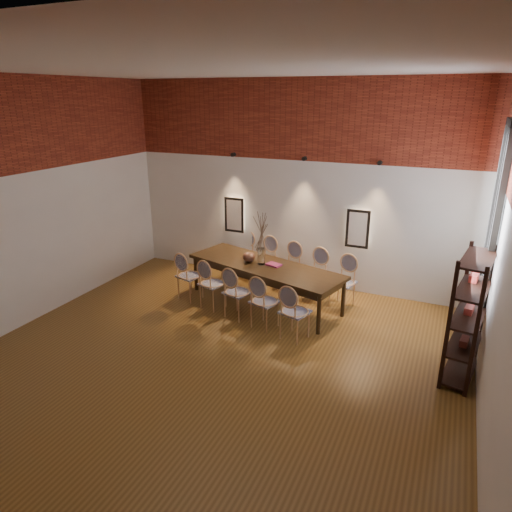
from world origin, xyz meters
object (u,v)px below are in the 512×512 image
at_px(chair_far_d, 314,275).
at_px(chair_far_e, 343,282).
at_px(chair_near_a, 190,276).
at_px(vase, 261,256).
at_px(chair_near_d, 265,301).
at_px(bowl, 249,257).
at_px(chair_far_c, 289,268).
at_px(book, 274,265).
at_px(chair_near_c, 238,292).
at_px(chair_near_b, 213,283).
at_px(chair_near_e, 295,312).
at_px(shelving_rack, 468,317).
at_px(dining_table, 265,284).
at_px(chair_far_a, 242,255).
at_px(chair_far_b, 265,261).

height_order(chair_far_d, chair_far_e, same).
distance_m(chair_near_a, vase, 1.42).
height_order(chair_near_d, bowl, chair_near_d).
bearing_deg(chair_far_c, book, 102.02).
xyz_separation_m(chair_near_c, chair_far_e, (1.56, 1.16, 0.00)).
bearing_deg(chair_near_d, vase, 131.98).
xyz_separation_m(chair_near_b, chair_near_e, (1.74, -0.47, 0.00)).
distance_m(chair_near_d, shelving_rack, 3.05).
relative_size(dining_table, chair_far_a, 3.19).
relative_size(chair_far_c, book, 3.62).
relative_size(chair_near_e, vase, 3.13).
bearing_deg(chair_far_d, dining_table, 51.79).
xyz_separation_m(chair_far_a, chair_far_c, (1.16, -0.31, 0.00)).
bearing_deg(chair_near_a, bowl, 39.57).
distance_m(dining_table, vase, 0.53).
distance_m(chair_far_d, vase, 1.11).
bearing_deg(chair_near_a, chair_near_b, -0.00).
relative_size(chair_far_a, bowl, 3.92).
bearing_deg(chair_far_e, chair_near_a, 32.42).
relative_size(chair_far_a, book, 3.62).
xyz_separation_m(book, shelving_rack, (3.24, -1.11, 0.14)).
bearing_deg(chair_near_c, chair_far_c, 90.00).
relative_size(chair_near_e, shelving_rack, 0.52).
bearing_deg(chair_far_d, chair_far_c, 0.00).
bearing_deg(book, vase, -177.01).
xyz_separation_m(chair_near_d, chair_far_c, (-0.18, 1.63, 0.00)).
distance_m(chair_near_a, chair_far_e, 2.84).
bearing_deg(chair_far_d, chair_near_a, 40.26).
distance_m(chair_near_c, vase, 0.88).
bearing_deg(dining_table, chair_far_d, 51.79).
bearing_deg(chair_far_c, dining_table, 90.00).
bearing_deg(chair_near_e, shelving_rack, 14.46).
height_order(chair_far_b, chair_far_c, same).
distance_m(chair_near_c, shelving_rack, 3.64).
height_order(chair_near_a, chair_near_c, same).
distance_m(chair_near_b, chair_far_e, 2.36).
distance_m(chair_far_c, chair_far_e, 1.20).
height_order(vase, book, vase).
relative_size(chair_far_e, shelving_rack, 0.52).
distance_m(chair_far_a, bowl, 1.24).
height_order(chair_near_a, bowl, chair_near_a).
relative_size(chair_far_e, vase, 3.13).
bearing_deg(bowl, chair_far_d, 25.80).
distance_m(chair_near_e, chair_far_e, 1.52).
distance_m(chair_near_d, chair_far_d, 1.52).
bearing_deg(chair_near_b, chair_near_a, 180.00).
xyz_separation_m(dining_table, chair_far_a, (-0.96, 1.05, 0.09)).
distance_m(chair_far_b, shelving_rack, 4.28).
bearing_deg(chair_near_b, book, 48.31).
bearing_deg(chair_far_c, chair_near_b, 68.51).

